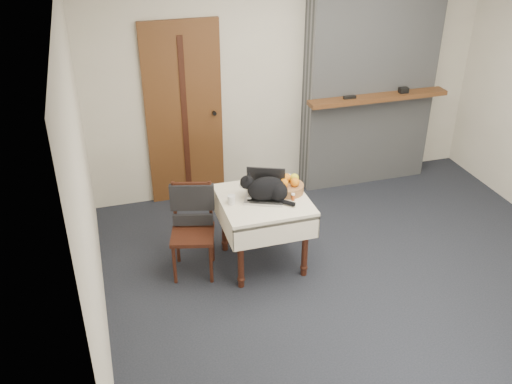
{
  "coord_description": "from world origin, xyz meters",
  "views": [
    {
      "loc": [
        -2.1,
        -3.72,
        3.24
      ],
      "look_at": [
        -0.85,
        0.46,
        0.8
      ],
      "focal_mm": 40.0,
      "sensor_mm": 36.0,
      "label": 1
    }
  ],
  "objects_px": {
    "laptop": "(265,190)",
    "cream_jar": "(231,200)",
    "fruit_basket": "(288,186)",
    "door": "(184,115)",
    "chair": "(192,216)",
    "side_table": "(263,209)",
    "cat": "(267,189)",
    "pill_bottle": "(293,197)"
  },
  "relations": [
    {
      "from": "side_table",
      "to": "laptop",
      "type": "xyz_separation_m",
      "value": [
        0.02,
        0.03,
        0.18
      ]
    },
    {
      "from": "pill_bottle",
      "to": "side_table",
      "type": "bearing_deg",
      "value": 155.36
    },
    {
      "from": "side_table",
      "to": "cat",
      "type": "relative_size",
      "value": 1.72
    },
    {
      "from": "door",
      "to": "cream_jar",
      "type": "height_order",
      "value": "door"
    },
    {
      "from": "cream_jar",
      "to": "pill_bottle",
      "type": "height_order",
      "value": "cream_jar"
    },
    {
      "from": "laptop",
      "to": "fruit_basket",
      "type": "distance_m",
      "value": 0.23
    },
    {
      "from": "chair",
      "to": "door",
      "type": "bearing_deg",
      "value": 96.53
    },
    {
      "from": "side_table",
      "to": "fruit_basket",
      "type": "xyz_separation_m",
      "value": [
        0.25,
        0.05,
        0.18
      ]
    },
    {
      "from": "cream_jar",
      "to": "fruit_basket",
      "type": "relative_size",
      "value": 0.28
    },
    {
      "from": "cat",
      "to": "cream_jar",
      "type": "height_order",
      "value": "cat"
    },
    {
      "from": "door",
      "to": "chair",
      "type": "distance_m",
      "value": 1.43
    },
    {
      "from": "cream_jar",
      "to": "pill_bottle",
      "type": "bearing_deg",
      "value": -10.3
    },
    {
      "from": "fruit_basket",
      "to": "laptop",
      "type": "bearing_deg",
      "value": -175.36
    },
    {
      "from": "pill_bottle",
      "to": "cat",
      "type": "bearing_deg",
      "value": 159.88
    },
    {
      "from": "laptop",
      "to": "cream_jar",
      "type": "bearing_deg",
      "value": -149.58
    },
    {
      "from": "pill_bottle",
      "to": "chair",
      "type": "height_order",
      "value": "chair"
    },
    {
      "from": "door",
      "to": "pill_bottle",
      "type": "height_order",
      "value": "door"
    },
    {
      "from": "cat",
      "to": "pill_bottle",
      "type": "xyz_separation_m",
      "value": [
        0.22,
        -0.08,
        -0.07
      ]
    },
    {
      "from": "cream_jar",
      "to": "fruit_basket",
      "type": "distance_m",
      "value": 0.55
    },
    {
      "from": "fruit_basket",
      "to": "side_table",
      "type": "bearing_deg",
      "value": -169.24
    },
    {
      "from": "laptop",
      "to": "fruit_basket",
      "type": "bearing_deg",
      "value": 27.78
    },
    {
      "from": "cream_jar",
      "to": "cat",
      "type": "bearing_deg",
      "value": -3.27
    },
    {
      "from": "side_table",
      "to": "chair",
      "type": "height_order",
      "value": "chair"
    },
    {
      "from": "cat",
      "to": "chair",
      "type": "bearing_deg",
      "value": -169.58
    },
    {
      "from": "door",
      "to": "cream_jar",
      "type": "bearing_deg",
      "value": -84.69
    },
    {
      "from": "side_table",
      "to": "cat",
      "type": "distance_m",
      "value": 0.22
    },
    {
      "from": "cat",
      "to": "fruit_basket",
      "type": "height_order",
      "value": "cat"
    },
    {
      "from": "door",
      "to": "pill_bottle",
      "type": "distance_m",
      "value": 1.73
    },
    {
      "from": "cat",
      "to": "cream_jar",
      "type": "distance_m",
      "value": 0.33
    },
    {
      "from": "door",
      "to": "cream_jar",
      "type": "relative_size",
      "value": 25.0
    },
    {
      "from": "door",
      "to": "cat",
      "type": "relative_size",
      "value": 4.4
    },
    {
      "from": "laptop",
      "to": "cream_jar",
      "type": "distance_m",
      "value": 0.33
    },
    {
      "from": "door",
      "to": "chair",
      "type": "bearing_deg",
      "value": -98.33
    },
    {
      "from": "side_table",
      "to": "door",
      "type": "bearing_deg",
      "value": 106.66
    },
    {
      "from": "side_table",
      "to": "cat",
      "type": "xyz_separation_m",
      "value": [
        0.02,
        -0.03,
        0.22
      ]
    },
    {
      "from": "pill_bottle",
      "to": "chair",
      "type": "xyz_separation_m",
      "value": [
        -0.87,
        0.23,
        -0.18
      ]
    },
    {
      "from": "chair",
      "to": "fruit_basket",
      "type": "bearing_deg",
      "value": 10.02
    },
    {
      "from": "side_table",
      "to": "chair",
      "type": "relative_size",
      "value": 0.91
    },
    {
      "from": "door",
      "to": "chair",
      "type": "relative_size",
      "value": 2.32
    },
    {
      "from": "side_table",
      "to": "fruit_basket",
      "type": "bearing_deg",
      "value": 10.76
    },
    {
      "from": "side_table",
      "to": "pill_bottle",
      "type": "distance_m",
      "value": 0.3
    },
    {
      "from": "cream_jar",
      "to": "chair",
      "type": "bearing_deg",
      "value": 157.98
    }
  ]
}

